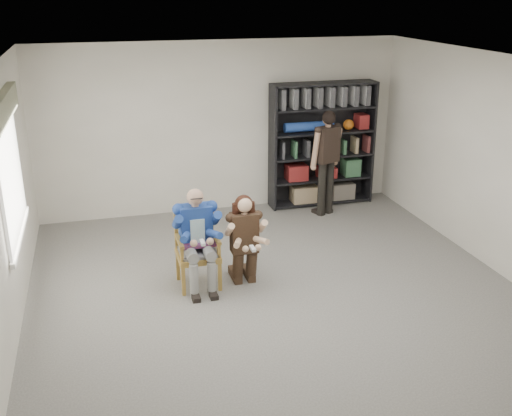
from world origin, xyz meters
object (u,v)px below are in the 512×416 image
object	(u,v)px
kneeling_woman	(245,241)
standing_man	(327,164)
armchair	(198,249)
bookshelf	(322,145)
seated_man	(197,238)

from	to	relation	value
kneeling_woman	standing_man	distance (m)	2.83
armchair	kneeling_woman	bearing A→B (deg)	-12.17
kneeling_woman	bookshelf	size ratio (longest dim) A/B	0.56
seated_man	standing_man	bearing A→B (deg)	37.76
armchair	kneeling_woman	world-z (taller)	kneeling_woman
armchair	kneeling_woman	distance (m)	0.60
seated_man	standing_man	distance (m)	3.17
seated_man	bookshelf	size ratio (longest dim) A/B	0.61
seated_man	armchair	bearing A→B (deg)	0.00
kneeling_woman	bookshelf	xyz separation A→B (m)	(2.02, 2.60, 0.46)
seated_man	bookshelf	bearing A→B (deg)	43.14
armchair	bookshelf	distance (m)	3.64
kneeling_woman	bookshelf	world-z (taller)	bookshelf
armchair	standing_man	xyz separation A→B (m)	(2.48, 1.96, 0.37)
kneeling_woman	bookshelf	distance (m)	3.32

